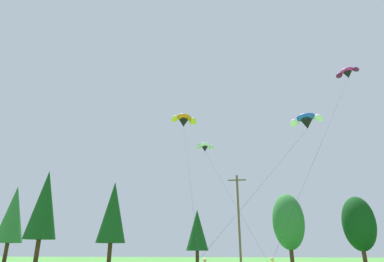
# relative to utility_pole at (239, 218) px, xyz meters

# --- Properties ---
(treeline_tree_a) EXTENTS (4.43, 4.43, 12.89)m
(treeline_tree_a) POSITION_rel_utility_pole_xyz_m (-38.54, 12.47, 2.34)
(treeline_tree_a) COLOR #472D19
(treeline_tree_a) RESTS_ON ground_plane
(treeline_tree_b) EXTENTS (4.79, 4.79, 14.49)m
(treeline_tree_b) POSITION_rel_utility_pole_xyz_m (-30.48, 8.48, 3.35)
(treeline_tree_b) COLOR #472D19
(treeline_tree_b) RESTS_ON ground_plane
(treeline_tree_c) EXTENTS (4.29, 4.29, 12.24)m
(treeline_tree_c) POSITION_rel_utility_pole_xyz_m (-18.84, 8.04, 1.94)
(treeline_tree_c) COLOR #472D19
(treeline_tree_c) RESTS_ON ground_plane
(treeline_tree_d) EXTENTS (3.40, 3.40, 8.19)m
(treeline_tree_d) POSITION_rel_utility_pole_xyz_m (-6.43, 11.68, -0.60)
(treeline_tree_d) COLOR #472D19
(treeline_tree_d) RESTS_ON ground_plane
(treeline_tree_e) EXTENTS (4.53, 4.53, 10.11)m
(treeline_tree_e) POSITION_rel_utility_pole_xyz_m (7.16, 10.28, 0.39)
(treeline_tree_e) COLOR #472D19
(treeline_tree_e) RESTS_ON ground_plane
(treeline_tree_f) EXTENTS (4.32, 4.32, 9.34)m
(treeline_tree_f) POSITION_rel_utility_pole_xyz_m (16.45, 9.12, -0.08)
(treeline_tree_f) COLOR #472D19
(treeline_tree_f) RESTS_ON ground_plane
(utility_pole) EXTENTS (2.20, 0.26, 10.92)m
(utility_pole) POSITION_rel_utility_pole_xyz_m (0.00, 0.00, 0.00)
(utility_pole) COLOR brown
(utility_pole) RESTS_ON ground_plane
(parafoil_kite_high_blue_white) EXTENTS (11.42, 11.33, 13.49)m
(parafoil_kite_high_blue_white) POSITION_rel_utility_pole_xyz_m (7.15, -8.78, 8.60)
(parafoil_kite_high_blue_white) COLOR blue
(parafoil_kite_mid_white) EXTENTS (7.11, 17.55, 14.57)m
(parafoil_kite_mid_white) POSITION_rel_utility_pole_xyz_m (-4.01, 0.91, 9.33)
(parafoil_kite_mid_white) COLOR white
(parafoil_kite_far_orange) EXTENTS (6.50, 22.59, 18.98)m
(parafoil_kite_far_orange) POSITION_rel_utility_pole_xyz_m (-7.10, 2.19, 13.89)
(parafoil_kite_far_orange) COLOR orange
(parafoil_kite_low_magenta) EXTENTS (13.47, 13.96, 22.00)m
(parafoil_kite_low_magenta) POSITION_rel_utility_pole_xyz_m (14.01, -3.16, 16.80)
(parafoil_kite_low_magenta) COLOR #D12893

